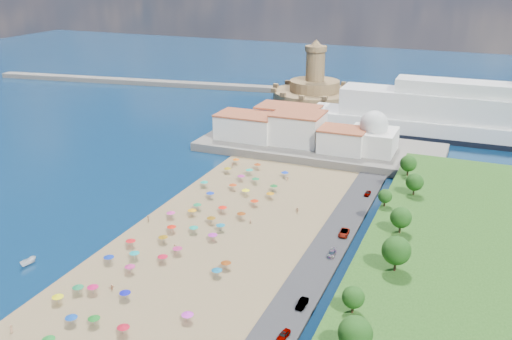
% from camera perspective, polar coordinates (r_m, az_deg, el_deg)
% --- Properties ---
extents(ground, '(700.00, 700.00, 0.00)m').
position_cam_1_polar(ground, '(155.54, -4.90, -5.53)').
color(ground, '#071938').
rests_on(ground, ground).
extents(terrace, '(90.00, 36.00, 3.00)m').
position_cam_1_polar(terrace, '(214.94, 6.37, 2.27)').
color(terrace, '#59544C').
rests_on(terrace, ground).
extents(jetty, '(18.00, 70.00, 2.40)m').
position_cam_1_polar(jetty, '(253.31, 3.83, 5.07)').
color(jetty, '#59544C').
rests_on(jetty, ground).
extents(breakwater, '(199.03, 34.77, 2.60)m').
position_cam_1_polar(breakwater, '(334.39, -9.86, 8.58)').
color(breakwater, '#59544C').
rests_on(breakwater, ground).
extents(waterfront_buildings, '(57.00, 29.00, 11.00)m').
position_cam_1_polar(waterfront_buildings, '(217.41, 3.18, 4.33)').
color(waterfront_buildings, silver).
rests_on(waterfront_buildings, terrace).
extents(domed_building, '(16.00, 16.00, 15.00)m').
position_cam_1_polar(domed_building, '(206.56, 11.63, 3.40)').
color(domed_building, silver).
rests_on(domed_building, terrace).
extents(fortress, '(40.00, 40.00, 32.40)m').
position_cam_1_polar(fortress, '(279.79, 5.85, 7.63)').
color(fortress, '#95744A').
rests_on(fortress, ground).
extents(cruise_ship, '(131.12, 21.33, 28.57)m').
position_cam_1_polar(cruise_ship, '(240.12, 20.86, 4.71)').
color(cruise_ship, black).
rests_on(cruise_ship, ground).
extents(beach_parasols, '(32.19, 116.99, 2.20)m').
position_cam_1_polar(beach_parasols, '(146.42, -7.29, -6.42)').
color(beach_parasols, gray).
rests_on(beach_parasols, beach).
extents(beachgoers, '(37.29, 102.05, 1.89)m').
position_cam_1_polar(beachgoers, '(155.01, -5.27, -5.19)').
color(beachgoers, tan).
rests_on(beachgoers, beach).
extents(moored_boats, '(10.04, 25.25, 1.67)m').
position_cam_1_polar(moored_boats, '(137.74, -23.71, -10.60)').
color(moored_boats, white).
rests_on(moored_boats, ground).
extents(parked_cars, '(2.56, 78.66, 1.40)m').
position_cam_1_polar(parked_cars, '(139.75, 7.64, -8.18)').
color(parked_cars, gray).
rests_on(parked_cars, promenade).
extents(hillside_trees, '(13.13, 105.77, 7.84)m').
position_cam_1_polar(hillside_trees, '(126.68, 12.76, -7.23)').
color(hillside_trees, '#382314').
rests_on(hillside_trees, hillside).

